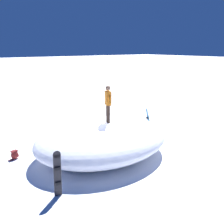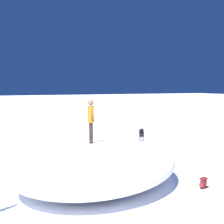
% 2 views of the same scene
% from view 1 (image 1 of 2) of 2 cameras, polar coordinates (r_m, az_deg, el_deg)
% --- Properties ---
extents(ground, '(240.00, 240.00, 0.00)m').
position_cam_1_polar(ground, '(13.06, -2.33, -9.09)').
color(ground, white).
extents(snow_mound, '(7.33, 6.08, 1.66)m').
position_cam_1_polar(snow_mound, '(12.70, -2.00, -5.74)').
color(snow_mound, white).
rests_on(snow_mound, ground).
extents(snowboarder_standing, '(0.49, 0.98, 1.71)m').
position_cam_1_polar(snowboarder_standing, '(12.14, -0.87, 2.29)').
color(snowboarder_standing, black).
rests_on(snowboarder_standing, snow_mound).
extents(snowboard_primary_upright, '(0.42, 0.39, 1.60)m').
position_cam_1_polar(snowboard_primary_upright, '(15.85, 7.77, -1.87)').
color(snowboard_primary_upright, '#2672BF').
rests_on(snowboard_primary_upright, ground).
extents(snowboard_secondary_upright, '(0.29, 0.22, 1.73)m').
position_cam_1_polar(snowboard_secondary_upright, '(9.48, -11.58, -12.72)').
color(snowboard_secondary_upright, black).
rests_on(snowboard_secondary_upright, ground).
extents(backpack_near, '(0.68, 0.31, 0.37)m').
position_cam_1_polar(backpack_near, '(16.55, -3.95, -3.39)').
color(backpack_near, maroon).
rests_on(backpack_near, ground).
extents(backpack_far, '(0.52, 0.29, 0.43)m').
position_cam_1_polar(backpack_far, '(13.27, -20.11, -8.57)').
color(backpack_far, maroon).
rests_on(backpack_far, ground).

